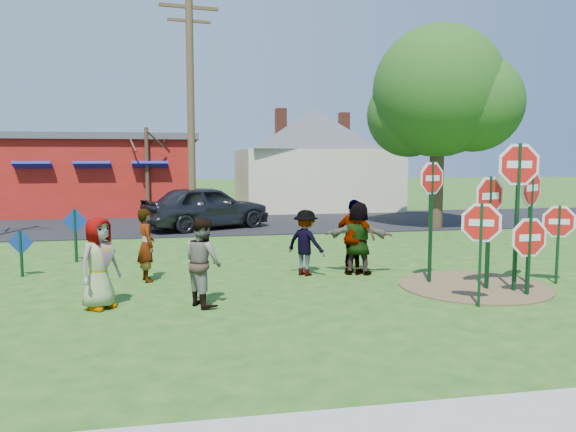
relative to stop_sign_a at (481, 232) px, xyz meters
name	(u,v)px	position (x,y,z in m)	size (l,w,h in m)	color
ground	(261,285)	(-3.75, 2.50, -1.42)	(120.00, 120.00, 0.00)	#1F4E16
road	(222,224)	(-3.75, 14.00, -1.40)	(120.00, 7.50, 0.04)	black
dirt_patch	(474,286)	(0.75, 1.50, -1.41)	(3.20, 3.20, 0.03)	brown
red_building	(104,173)	(-9.25, 20.49, 0.54)	(9.40, 7.69, 3.90)	maroon
cream_house	(314,155)	(1.75, 20.50, 1.50)	(9.40, 9.40, 6.50)	beige
stop_sign_a	(481,232)	(0.00, 0.00, 0.00)	(0.87, 0.51, 2.09)	#0F3A1B
stop_sign_b	(432,191)	(-0.05, 2.02, 0.64)	(0.91, 0.40, 2.83)	#0F3A1B
stop_sign_c	(518,182)	(1.34, 0.94, 0.86)	(1.17, 0.20, 3.23)	#0F3A1B
stop_sign_d	(531,197)	(2.05, 1.53, 0.50)	(0.99, 0.57, 2.69)	#0F3A1B
stop_sign_e	(529,242)	(1.40, 0.58, -0.32)	(1.09, 0.07, 1.73)	#0F3A1B
stop_sign_f	(559,226)	(2.68, 1.43, -0.14)	(0.89, 0.40, 1.87)	#0F3A1B
stop_sign_g	(489,207)	(0.87, 1.21, 0.34)	(1.07, 0.38, 2.55)	#0F3A1B
blue_diamond_c	(21,248)	(-9.13, 4.46, -0.74)	(0.59, 0.16, 1.12)	#0F3A1B
blue_diamond_d	(75,229)	(-8.21, 6.17, -0.52)	(0.67, 0.21, 1.45)	#0F3A1B
person_a	(99,263)	(-6.95, 1.21, -0.57)	(0.84, 0.54, 1.71)	#4C5F99
person_b	(146,245)	(-6.23, 3.43, -0.60)	(0.60, 0.40, 1.65)	#2F7D77
person_c	(203,262)	(-5.06, 1.07, -0.59)	(0.81, 0.63, 1.67)	#93523A
person_d	(306,243)	(-2.56, 3.38, -0.64)	(1.01, 0.58, 1.56)	#2E2E33
person_e	(354,237)	(-1.40, 3.28, -0.53)	(1.05, 0.44, 1.80)	#482B5B
person_f	(358,238)	(-1.31, 3.25, -0.54)	(1.63, 0.52, 1.76)	#1C5938
suv	(206,207)	(-4.47, 12.37, -0.54)	(1.99, 4.95, 1.68)	#2F3035
utility_pole	(191,107)	(-5.00, 11.78, 3.19)	(2.14, 0.43, 8.77)	#4C3823
leafy_tree	(442,98)	(4.43, 10.81, 3.60)	(5.49, 5.01, 7.81)	#382819
bare_tree_east	(147,160)	(-6.89, 16.81, 1.24)	(1.80, 1.80, 4.12)	#382819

